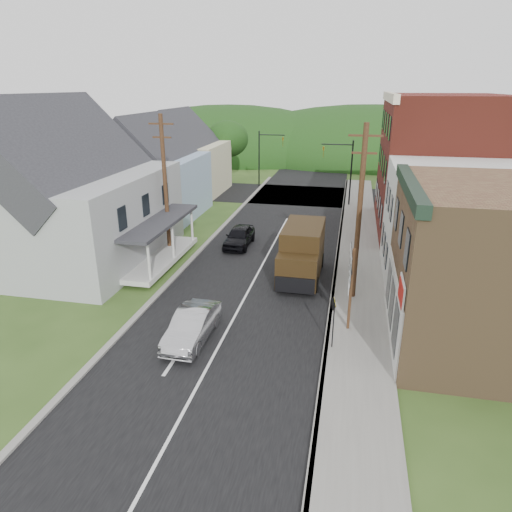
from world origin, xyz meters
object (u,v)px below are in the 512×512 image
Objects in this scene: silver_sedan at (192,326)px; delivery_van at (302,253)px; route_sign_cluster at (351,278)px; warning_sign at (333,315)px; dark_sedan at (239,237)px.

silver_sedan is 8.92m from delivery_van.
silver_sedan is 7.29m from route_sign_cluster.
warning_sign is (6.05, 0.44, 0.97)m from silver_sedan.
dark_sedan is 14.15m from warning_sign.
route_sign_cluster is at bearing 19.48° from silver_sedan.
delivery_van is at bearing 83.77° from warning_sign.
warning_sign is (7.06, -12.22, 0.97)m from dark_sedan.
dark_sedan is at bearing 124.36° from route_sign_cluster.
route_sign_cluster is at bearing 49.15° from warning_sign.
silver_sedan is 1.77× the size of warning_sign.
dark_sedan is 0.74× the size of delivery_van.
warning_sign is at bearing -110.45° from route_sign_cluster.
route_sign_cluster is (2.77, -5.76, 1.11)m from delivery_van.
silver_sedan is 12.70m from dark_sedan.
delivery_van is at bearing -43.61° from dark_sedan.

